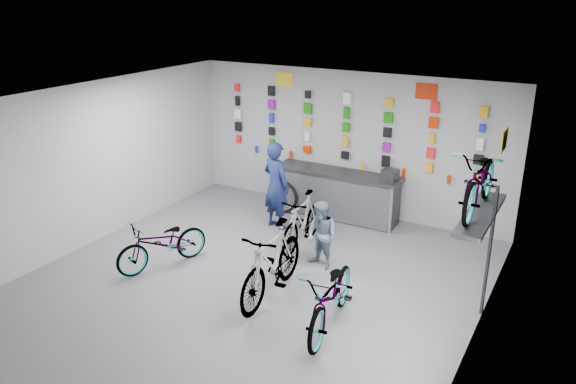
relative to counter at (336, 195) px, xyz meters
The scene contains 21 objects.
floor 3.57m from the counter, 90.00° to the right, with size 8.00×8.00×0.00m, color #535358.
ceiling 4.34m from the counter, 90.00° to the right, with size 8.00×8.00×0.00m, color white.
wall_back 1.11m from the counter, 90.00° to the left, with size 7.00×7.00×0.00m, color #B4B4B6.
wall_front 7.61m from the counter, 90.00° to the right, with size 7.00×7.00×0.00m, color #B4B4B6.
wall_left 5.08m from the counter, 134.67° to the right, with size 8.00×8.00×0.00m, color #B4B4B6.
wall_right 5.08m from the counter, 45.33° to the right, with size 8.00×8.00×0.00m, color #B4B4B6.
counter is the anchor object (origin of this frame).
merch_wall 1.39m from the counter, 79.80° to the left, with size 5.57×0.08×1.57m.
wall_bracket 4.18m from the counter, 35.12° to the right, with size 0.39×1.90×2.00m.
sign_left 2.73m from the counter, 163.67° to the left, with size 0.42×0.02×0.30m, color yellow.
sign_right 2.78m from the counter, 15.36° to the left, with size 0.42×0.02×0.30m, color red.
sign_side 4.72m from the counter, 33.92° to the right, with size 0.02×0.40×0.30m, color yellow.
bike_left 3.90m from the counter, 114.81° to the right, with size 0.59×1.68×0.88m, color gray.
bike_center 3.52m from the counter, 81.56° to the right, with size 0.56×1.97×1.19m, color gray.
bike_right 4.15m from the counter, 66.01° to the right, with size 0.66×1.89×0.99m, color gray.
bike_service 1.62m from the counter, 87.84° to the right, with size 0.48×1.69×1.01m, color gray.
bike_wall 4.30m from the counter, 35.76° to the right, with size 0.63×1.80×0.95m, color gray.
clerk 1.42m from the counter, 126.76° to the right, with size 0.65×0.42×1.77m, color #17214D.
customer 2.35m from the counter, 71.37° to the right, with size 0.58×0.45×1.20m, color slate.
spare_wheel 1.16m from the counter, 161.28° to the right, with size 0.73×0.18×0.72m.
register 1.30m from the counter, ahead, with size 0.28×0.30×0.22m, color black.
Camera 1 is at (4.53, -6.55, 4.57)m, focal length 35.00 mm.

